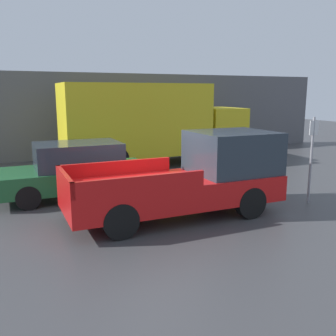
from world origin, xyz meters
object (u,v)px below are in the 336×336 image
Objects in this scene: pickup_truck at (194,177)px; delivery_truck at (150,122)px; car at (76,170)px; parking_sign at (311,155)px; newspaper_box at (73,149)px.

delivery_truck reaches higher than pickup_truck.
pickup_truck reaches higher than car.
parking_sign is (3.51, -0.45, 0.39)m from pickup_truck.
parking_sign reaches higher than car.
newspaper_box is at bearing 80.99° from car.
pickup_truck is at bearing 172.76° from parking_sign.
pickup_truck reaches higher than newspaper_box.
newspaper_box is at bearing 137.11° from delivery_truck.
delivery_truck is at bearing 44.66° from car.
pickup_truck is at bearing -81.44° from newspaper_box.
newspaper_box is at bearing 98.56° from pickup_truck.
parking_sign reaches higher than newspaper_box.
delivery_truck reaches higher than newspaper_box.
car is 5.60m from delivery_truck.
delivery_truck reaches higher than parking_sign.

